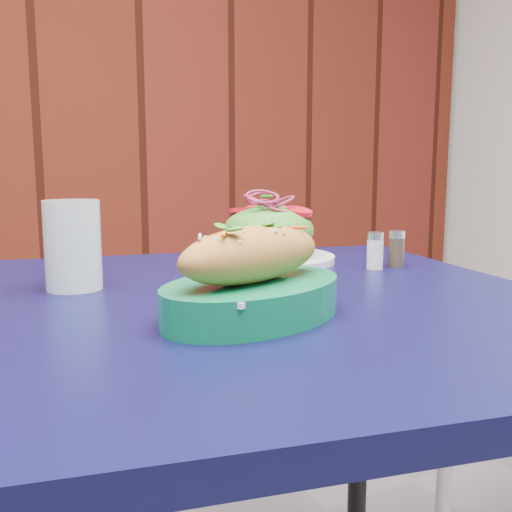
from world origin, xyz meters
name	(u,v)px	position (x,y,z in m)	size (l,w,h in m)	color
cafe_table	(249,360)	(0.44, 1.36, 0.66)	(0.95, 0.95, 0.75)	black
banh_mi_basket	(253,279)	(0.39, 1.26, 0.79)	(0.28, 0.23, 0.11)	#0B7345
salad_plate	(268,235)	(0.59, 1.58, 0.80)	(0.23, 0.23, 0.12)	white
water_glass	(73,245)	(0.25, 1.50, 0.81)	(0.08, 0.08, 0.12)	silver
salt_shaker	(375,251)	(0.71, 1.44, 0.78)	(0.03, 0.03, 0.06)	white
pepper_shaker	(396,249)	(0.76, 1.44, 0.78)	(0.03, 0.03, 0.06)	#3F3326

